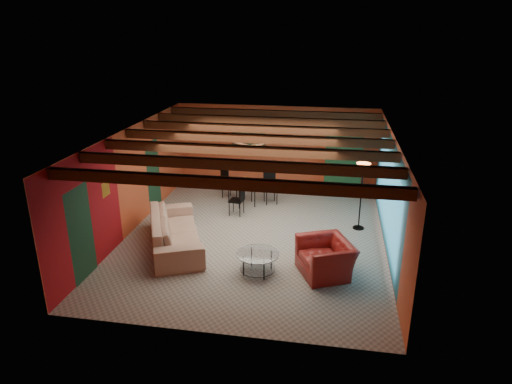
% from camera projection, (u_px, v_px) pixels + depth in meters
% --- Properties ---
extents(room, '(6.52, 8.01, 2.71)m').
position_uv_depth(room, '(255.00, 146.00, 11.10)').
color(room, gray).
rests_on(room, ground).
extents(sofa, '(2.15, 3.05, 0.83)m').
position_uv_depth(sofa, '(175.00, 231.00, 11.15)').
color(sofa, tan).
rests_on(sofa, ground).
extents(armchair, '(1.42, 1.50, 0.76)m').
position_uv_depth(armchair, '(325.00, 258.00, 9.94)').
color(armchair, maroon).
rests_on(armchair, ground).
extents(coffee_table, '(1.10, 1.10, 0.48)m').
position_uv_depth(coffee_table, '(258.00, 263.00, 10.01)').
color(coffee_table, white).
rests_on(coffee_table, ground).
extents(dining_table, '(2.46, 2.46, 0.99)m').
position_uv_depth(dining_table, '(246.00, 190.00, 13.71)').
color(dining_table, silver).
rests_on(dining_table, ground).
extents(armoire, '(1.13, 0.60, 1.93)m').
position_uv_depth(armoire, '(343.00, 164.00, 14.55)').
color(armoire, maroon).
rests_on(armoire, ground).
extents(floor_lamp, '(0.47, 0.47, 1.82)m').
position_uv_depth(floor_lamp, '(361.00, 196.00, 11.97)').
color(floor_lamp, black).
rests_on(floor_lamp, ground).
extents(ceiling_fan, '(1.50, 1.50, 0.44)m').
position_uv_depth(ceiling_fan, '(255.00, 148.00, 11.00)').
color(ceiling_fan, '#472614').
rests_on(ceiling_fan, ceiling).
extents(painting, '(1.05, 0.03, 0.65)m').
position_uv_depth(painting, '(249.00, 137.00, 15.05)').
color(painting, black).
rests_on(painting, wall_back).
extents(potted_plant, '(0.55, 0.51, 0.51)m').
position_uv_depth(potted_plant, '(346.00, 126.00, 14.12)').
color(potted_plant, '#26661E').
rests_on(potted_plant, armoire).
extents(vase, '(0.24, 0.24, 0.19)m').
position_uv_depth(vase, '(245.00, 171.00, 13.51)').
color(vase, orange).
rests_on(vase, dining_table).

